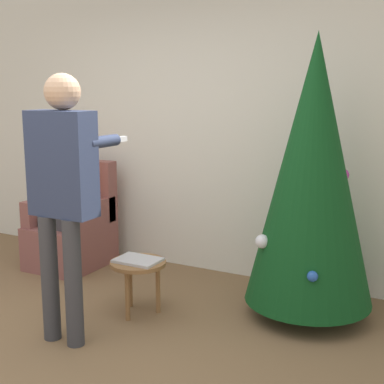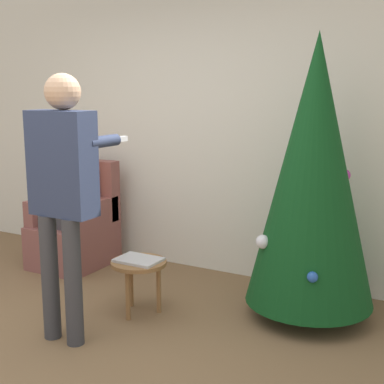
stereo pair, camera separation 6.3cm
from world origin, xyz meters
The scene contains 8 objects.
ground_plane centered at (0.00, 0.00, 0.00)m, with size 14.00×14.00×0.00m, color brown.
wall_back centered at (0.00, 2.23, 1.35)m, with size 8.00×0.06×2.70m.
christmas_tree centered at (1.32, 1.61, 1.13)m, with size 0.96×0.96×2.13m.
armchair centered at (-1.08, 1.72, 0.35)m, with size 0.63×0.73×1.02m.
person_seated centered at (-1.08, 1.69, 0.68)m, with size 0.36×0.46×1.24m.
person_standing centered at (-0.05, 0.44, 1.11)m, with size 0.47×0.57×1.83m.
side_stool centered at (0.15, 1.03, 0.36)m, with size 0.43×0.43×0.42m.
laptop centered at (0.15, 1.03, 0.43)m, with size 0.34×0.25×0.02m.
Camera 1 is at (2.35, -2.24, 1.73)m, focal length 50.00 mm.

